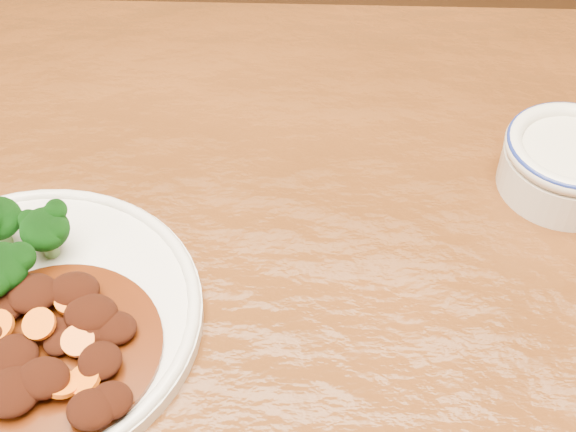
{
  "coord_description": "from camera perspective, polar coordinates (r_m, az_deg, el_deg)",
  "views": [
    {
      "loc": [
        0.07,
        -0.37,
        1.24
      ],
      "look_at": [
        0.04,
        0.09,
        0.77
      ],
      "focal_mm": 50.0,
      "sensor_mm": 36.0,
      "label": 1
    }
  ],
  "objects": [
    {
      "name": "dining_table",
      "position": [
        0.69,
        -4.11,
        -11.12
      ],
      "size": [
        1.53,
        0.94,
        0.75
      ],
      "rotation": [
        0.0,
        0.0,
        0.03
      ],
      "color": "#5F2F10",
      "rests_on": "ground"
    },
    {
      "name": "dinner_plate",
      "position": [
        0.64,
        -18.34,
        -6.9
      ],
      "size": [
        0.27,
        0.27,
        0.02
      ],
      "rotation": [
        0.0,
        0.0,
        0.27
      ],
      "color": "silver",
      "rests_on": "dining_table"
    },
    {
      "name": "mince_stew",
      "position": [
        0.6,
        -16.26,
        -8.61
      ],
      "size": [
        0.16,
        0.16,
        0.03
      ],
      "color": "#4C1B08",
      "rests_on": "dinner_plate"
    },
    {
      "name": "dip_bowl",
      "position": [
        0.74,
        19.35,
        3.68
      ],
      "size": [
        0.12,
        0.12,
        0.05
      ],
      "rotation": [
        0.0,
        0.0,
        0.18
      ],
      "color": "beige",
      "rests_on": "dining_table"
    }
  ]
}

